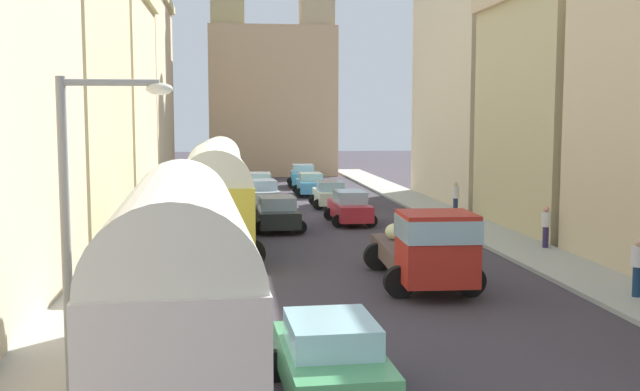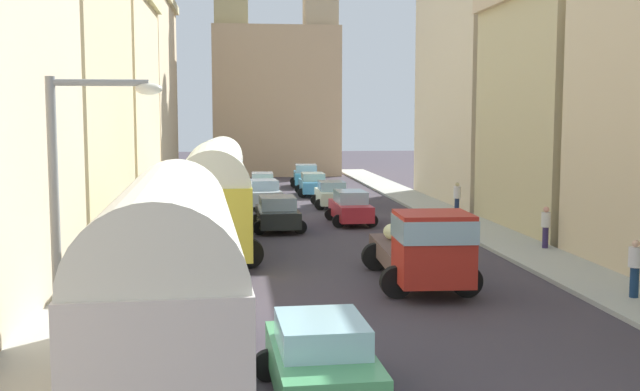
{
  "view_description": "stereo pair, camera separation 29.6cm",
  "coord_description": "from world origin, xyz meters",
  "px_view_note": "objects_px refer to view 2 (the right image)",
  "views": [
    {
      "loc": [
        -3.81,
        -8.36,
        5.04
      ],
      "look_at": [
        0.0,
        23.02,
        1.75
      ],
      "focal_mm": 42.02,
      "sensor_mm": 36.0,
      "label": 1
    },
    {
      "loc": [
        -3.51,
        -8.39,
        5.04
      ],
      "look_at": [
        0.0,
        23.02,
        1.75
      ],
      "focal_mm": 42.02,
      "sensor_mm": 36.0,
      "label": 2
    }
  ],
  "objects_px": {
    "car_4": "(321,359)",
    "pedestrian_2": "(457,197)",
    "car_0": "(350,207)",
    "car_2": "(313,184)",
    "pedestrian_1": "(635,267)",
    "car_3": "(306,176)",
    "pedestrian_3": "(546,226)",
    "car_7": "(262,184)",
    "parked_bus_0": "(170,272)",
    "parked_bus_2": "(219,170)",
    "parked_bus_1": "(214,194)",
    "car_6": "(264,194)",
    "car_1": "(332,194)",
    "car_5": "(277,213)",
    "streetlamp_near": "(73,212)",
    "cargo_truck_0": "(423,246)"
  },
  "relations": [
    {
      "from": "parked_bus_0",
      "to": "car_2",
      "type": "xyz_separation_m",
      "value": [
        6.13,
        34.5,
        -1.49
      ]
    },
    {
      "from": "car_3",
      "to": "pedestrian_3",
      "type": "distance_m",
      "value": 28.33
    },
    {
      "from": "car_1",
      "to": "car_4",
      "type": "bearing_deg",
      "value": -97.62
    },
    {
      "from": "parked_bus_0",
      "to": "cargo_truck_0",
      "type": "bearing_deg",
      "value": 49.1
    },
    {
      "from": "car_1",
      "to": "car_6",
      "type": "relative_size",
      "value": 0.98
    },
    {
      "from": "pedestrian_2",
      "to": "car_7",
      "type": "bearing_deg",
      "value": 129.74
    },
    {
      "from": "streetlamp_near",
      "to": "car_6",
      "type": "bearing_deg",
      "value": 81.83
    },
    {
      "from": "car_0",
      "to": "pedestrian_1",
      "type": "bearing_deg",
      "value": -71.32
    },
    {
      "from": "parked_bus_1",
      "to": "pedestrian_3",
      "type": "distance_m",
      "value": 12.52
    },
    {
      "from": "cargo_truck_0",
      "to": "car_0",
      "type": "distance_m",
      "value": 13.69
    },
    {
      "from": "parked_bus_2",
      "to": "cargo_truck_0",
      "type": "xyz_separation_m",
      "value": [
        6.44,
        -20.17,
        -0.89
      ]
    },
    {
      "from": "parked_bus_2",
      "to": "pedestrian_1",
      "type": "xyz_separation_m",
      "value": [
        11.77,
        -22.47,
        -1.17
      ]
    },
    {
      "from": "car_3",
      "to": "car_6",
      "type": "xyz_separation_m",
      "value": [
        -3.54,
        -12.43,
        -0.03
      ]
    },
    {
      "from": "car_5",
      "to": "streetlamp_near",
      "type": "height_order",
      "value": "streetlamp_near"
    },
    {
      "from": "car_7",
      "to": "cargo_truck_0",
      "type": "bearing_deg",
      "value": -81.91
    },
    {
      "from": "parked_bus_1",
      "to": "pedestrian_3",
      "type": "height_order",
      "value": "parked_bus_1"
    },
    {
      "from": "cargo_truck_0",
      "to": "pedestrian_3",
      "type": "distance_m",
      "value": 8.19
    },
    {
      "from": "car_7",
      "to": "streetlamp_near",
      "type": "distance_m",
      "value": 35.88
    },
    {
      "from": "parked_bus_0",
      "to": "car_7",
      "type": "distance_m",
      "value": 34.68
    },
    {
      "from": "car_5",
      "to": "pedestrian_1",
      "type": "xyz_separation_m",
      "value": [
        8.99,
        -14.23,
        0.21
      ]
    },
    {
      "from": "car_1",
      "to": "car_5",
      "type": "height_order",
      "value": "car_5"
    },
    {
      "from": "car_6",
      "to": "pedestrian_3",
      "type": "xyz_separation_m",
      "value": [
        10.05,
        -15.14,
        0.19
      ]
    },
    {
      "from": "car_0",
      "to": "pedestrian_1",
      "type": "height_order",
      "value": "pedestrian_1"
    },
    {
      "from": "car_0",
      "to": "car_2",
      "type": "height_order",
      "value": "car_0"
    },
    {
      "from": "pedestrian_1",
      "to": "car_7",
      "type": "bearing_deg",
      "value": 107.42
    },
    {
      "from": "parked_bus_0",
      "to": "car_5",
      "type": "distance_m",
      "value": 19.91
    },
    {
      "from": "cargo_truck_0",
      "to": "car_1",
      "type": "xyz_separation_m",
      "value": [
        -0.14,
        20.31,
        -0.52
      ]
    },
    {
      "from": "car_6",
      "to": "car_4",
      "type": "bearing_deg",
      "value": -90.08
    },
    {
      "from": "parked_bus_2",
      "to": "car_1",
      "type": "xyz_separation_m",
      "value": [
        6.3,
        0.15,
        -1.41
      ]
    },
    {
      "from": "car_4",
      "to": "pedestrian_2",
      "type": "relative_size",
      "value": 2.12
    },
    {
      "from": "car_5",
      "to": "pedestrian_2",
      "type": "distance_m",
      "value": 9.96
    },
    {
      "from": "parked_bus_2",
      "to": "car_2",
      "type": "xyz_separation_m",
      "value": [
        5.9,
        6.63,
        -1.4
      ]
    },
    {
      "from": "car_6",
      "to": "cargo_truck_0",
      "type": "bearing_deg",
      "value": -79.14
    },
    {
      "from": "car_1",
      "to": "pedestrian_2",
      "type": "xyz_separation_m",
      "value": [
        5.8,
        -4.88,
        0.26
      ]
    },
    {
      "from": "car_7",
      "to": "pedestrian_3",
      "type": "height_order",
      "value": "pedestrian_3"
    },
    {
      "from": "car_4",
      "to": "car_6",
      "type": "distance_m",
      "value": 29.06
    },
    {
      "from": "parked_bus_2",
      "to": "car_4",
      "type": "xyz_separation_m",
      "value": [
        2.44,
        -28.64,
        -1.4
      ]
    },
    {
      "from": "parked_bus_0",
      "to": "parked_bus_2",
      "type": "relative_size",
      "value": 1.08
    },
    {
      "from": "car_4",
      "to": "car_7",
      "type": "distance_m",
      "value": 35.29
    },
    {
      "from": "parked_bus_0",
      "to": "streetlamp_near",
      "type": "bearing_deg",
      "value": -146.5
    },
    {
      "from": "car_6",
      "to": "pedestrian_1",
      "type": "bearing_deg",
      "value": -67.94
    },
    {
      "from": "parked_bus_2",
      "to": "car_6",
      "type": "xyz_separation_m",
      "value": [
        2.49,
        0.43,
        -1.37
      ]
    },
    {
      "from": "car_6",
      "to": "car_3",
      "type": "bearing_deg",
      "value": 74.12
    },
    {
      "from": "car_3",
      "to": "car_7",
      "type": "relative_size",
      "value": 0.97
    },
    {
      "from": "car_1",
      "to": "car_7",
      "type": "height_order",
      "value": "car_7"
    },
    {
      "from": "pedestrian_1",
      "to": "car_4",
      "type": "bearing_deg",
      "value": -146.54
    },
    {
      "from": "car_1",
      "to": "car_5",
      "type": "distance_m",
      "value": 9.1
    },
    {
      "from": "car_7",
      "to": "pedestrian_1",
      "type": "height_order",
      "value": "pedestrian_1"
    },
    {
      "from": "parked_bus_0",
      "to": "parked_bus_2",
      "type": "xyz_separation_m",
      "value": [
        0.24,
        27.87,
        -0.08
      ]
    },
    {
      "from": "car_2",
      "to": "car_6",
      "type": "xyz_separation_m",
      "value": [
        -3.41,
        -6.2,
        0.04
      ]
    }
  ]
}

